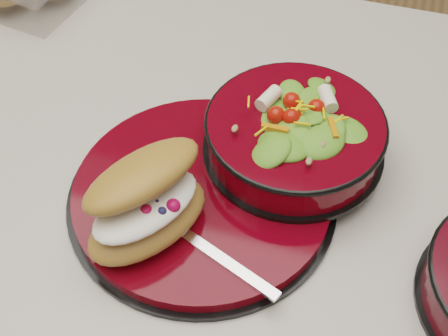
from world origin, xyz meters
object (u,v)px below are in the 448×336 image
(island_counter, at_px, (218,322))
(fork, at_px, (208,250))
(salad_bowl, at_px, (295,131))
(dinner_plate, at_px, (203,195))
(croissant, at_px, (148,203))

(island_counter, height_order, fork, fork)
(island_counter, height_order, salad_bowl, salad_bowl)
(dinner_plate, bearing_deg, salad_bowl, 45.61)
(salad_bowl, relative_size, croissant, 1.22)
(dinner_plate, height_order, salad_bowl, salad_bowl)
(island_counter, bearing_deg, fork, -75.32)
(island_counter, bearing_deg, salad_bowl, 8.88)
(croissant, relative_size, fork, 1.10)
(dinner_plate, bearing_deg, croissant, -119.72)
(fork, bearing_deg, croissant, 101.93)
(dinner_plate, height_order, fork, fork)
(salad_bowl, height_order, croissant, salad_bowl)
(fork, bearing_deg, dinner_plate, 44.35)
(dinner_plate, bearing_deg, fork, -67.72)
(croissant, distance_m, fork, 0.08)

